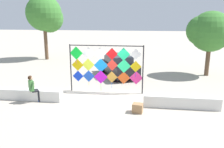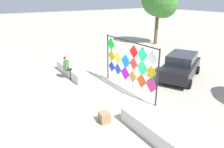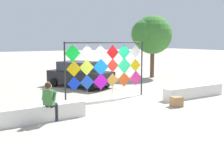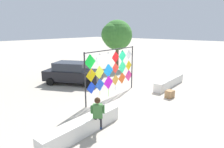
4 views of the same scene
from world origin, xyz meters
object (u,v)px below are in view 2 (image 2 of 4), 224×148
(cardboard_box_large, at_px, (104,117))
(tree_far_right, at_px, (160,1))
(seated_vendor, at_px, (67,66))
(parked_car, at_px, (181,66))
(kite_display_rack, at_px, (129,61))

(cardboard_box_large, bearing_deg, tree_far_right, 127.51)
(seated_vendor, distance_m, parked_car, 7.02)
(seated_vendor, relative_size, parked_car, 0.33)
(cardboard_box_large, relative_size, tree_far_right, 0.07)
(kite_display_rack, distance_m, seated_vendor, 4.09)
(parked_car, xyz_separation_m, cardboard_box_large, (1.60, -6.54, -0.57))
(seated_vendor, distance_m, tree_far_right, 13.09)
(parked_car, bearing_deg, cardboard_box_large, -76.23)
(tree_far_right, bearing_deg, seated_vendor, -70.30)
(cardboard_box_large, distance_m, tree_far_right, 16.22)
(kite_display_rack, xyz_separation_m, seated_vendor, (-3.39, -2.12, -0.84))
(cardboard_box_large, height_order, tree_far_right, tree_far_right)
(parked_car, bearing_deg, kite_display_rack, -94.55)
(tree_far_right, bearing_deg, kite_display_rack, -51.91)
(kite_display_rack, xyz_separation_m, cardboard_box_large, (1.91, -2.69, -1.46))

